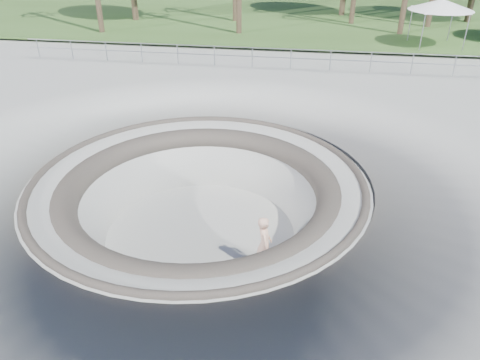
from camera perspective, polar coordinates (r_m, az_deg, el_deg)
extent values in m
plane|color=#A2A19C|center=(14.30, -5.11, -0.05)|extent=(180.00, 180.00, 0.00)
torus|color=#A2A19C|center=(15.38, -4.78, -6.56)|extent=(14.00, 14.00, 4.00)
cylinder|color=#A2A19C|center=(15.35, -4.79, -6.41)|extent=(6.60, 6.60, 0.10)
torus|color=#484139|center=(14.31, -5.10, -0.12)|extent=(10.24, 10.24, 0.24)
torus|color=#484139|center=(14.53, -5.03, -1.60)|extent=(8.91, 8.91, 0.81)
cube|color=#335120|center=(46.66, 5.44, 20.86)|extent=(180.00, 36.00, 0.12)
ellipsoid|color=brown|center=(72.89, -11.87, 18.12)|extent=(50.40, 36.00, 23.40)
ellipsoid|color=brown|center=(73.72, 13.25, 16.96)|extent=(61.60, 44.00, 28.60)
cylinder|color=gray|center=(24.96, 1.51, 15.83)|extent=(25.00, 0.05, 0.05)
cylinder|color=gray|center=(25.07, 1.50, 14.83)|extent=(25.00, 0.05, 0.05)
cube|color=brown|center=(13.70, 2.89, -10.77)|extent=(0.79, 0.32, 0.02)
cylinder|color=#ADADB2|center=(13.72, 2.89, -10.88)|extent=(0.05, 0.16, 0.03)
cylinder|color=#ADADB2|center=(13.72, 2.89, -10.88)|extent=(0.05, 0.16, 0.03)
cylinder|color=beige|center=(13.73, 2.88, -10.90)|extent=(0.06, 0.04, 0.06)
cylinder|color=beige|center=(13.73, 2.88, -10.90)|extent=(0.06, 0.04, 0.06)
cylinder|color=beige|center=(13.73, 2.88, -10.90)|extent=(0.06, 0.04, 0.06)
cylinder|color=beige|center=(13.73, 2.88, -10.90)|extent=(0.06, 0.04, 0.06)
imported|color=beige|center=(13.15, 2.98, -7.83)|extent=(0.53, 0.71, 1.75)
cylinder|color=gray|center=(29.95, 20.96, 16.45)|extent=(0.06, 0.06, 1.94)
cylinder|color=gray|center=(30.52, 25.64, 15.76)|extent=(0.06, 0.06, 1.94)
cylinder|color=gray|center=(32.33, 20.23, 17.41)|extent=(0.06, 0.06, 1.94)
cylinder|color=gray|center=(32.86, 24.61, 16.77)|extent=(0.06, 0.06, 1.94)
cube|color=white|center=(31.21, 23.26, 18.50)|extent=(2.96, 2.96, 0.08)
cone|color=white|center=(31.17, 23.37, 19.05)|extent=(5.19, 5.19, 0.62)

